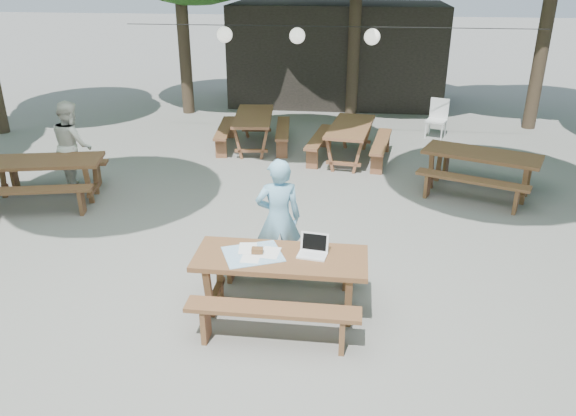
% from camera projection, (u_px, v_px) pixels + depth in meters
% --- Properties ---
extents(ground, '(80.00, 80.00, 0.00)m').
position_uv_depth(ground, '(264.00, 273.00, 7.58)').
color(ground, slate).
rests_on(ground, ground).
extents(pavilion, '(6.00, 3.00, 2.80)m').
position_uv_depth(pavilion, '(337.00, 53.00, 16.50)').
color(pavilion, black).
rests_on(pavilion, ground).
extents(main_picnic_table, '(2.00, 1.58, 0.75)m').
position_uv_depth(main_picnic_table, '(281.00, 283.00, 6.61)').
color(main_picnic_table, brown).
rests_on(main_picnic_table, ground).
extents(picnic_table_nw, '(2.20, 1.96, 0.75)m').
position_uv_depth(picnic_table_nw, '(45.00, 180.00, 9.75)').
color(picnic_table_nw, brown).
rests_on(picnic_table_nw, ground).
extents(picnic_table_ne, '(2.35, 2.18, 0.75)m').
position_uv_depth(picnic_table_ne, '(479.00, 172.00, 10.11)').
color(picnic_table_ne, brown).
rests_on(picnic_table_ne, ground).
extents(picnic_table_far_w, '(1.77, 2.07, 0.75)m').
position_uv_depth(picnic_table_far_w, '(254.00, 131.00, 12.57)').
color(picnic_table_far_w, brown).
rests_on(picnic_table_far_w, ground).
extents(picnic_table_far_e, '(1.81, 2.09, 0.75)m').
position_uv_depth(picnic_table_far_e, '(350.00, 142.00, 11.78)').
color(picnic_table_far_e, brown).
rests_on(picnic_table_far_e, ground).
extents(woman, '(0.67, 0.51, 1.62)m').
position_uv_depth(woman, '(279.00, 218.00, 7.26)').
color(woman, '#7ABADF').
rests_on(woman, ground).
extents(second_person, '(0.97, 0.99, 1.61)m').
position_uv_depth(second_person, '(72.00, 145.00, 10.21)').
color(second_person, white).
rests_on(second_person, ground).
extents(plastic_chair, '(0.56, 0.56, 0.90)m').
position_uv_depth(plastic_chair, '(436.00, 126.00, 13.39)').
color(plastic_chair, silver).
rests_on(plastic_chair, ground).
extents(laptop, '(0.36, 0.30, 0.24)m').
position_uv_depth(laptop, '(313.00, 249.00, 6.49)').
color(laptop, white).
rests_on(laptop, main_picnic_table).
extents(tabletop_clutter, '(0.82, 0.76, 0.08)m').
position_uv_depth(tabletop_clutter, '(254.00, 253.00, 6.50)').
color(tabletop_clutter, '#3A91C8').
rests_on(tabletop_clutter, main_picnic_table).
extents(paper_lanterns, '(9.00, 0.34, 0.38)m').
position_uv_depth(paper_lanterns, '(298.00, 36.00, 12.09)').
color(paper_lanterns, black).
rests_on(paper_lanterns, ground).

